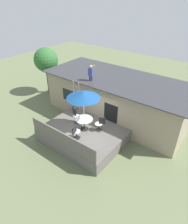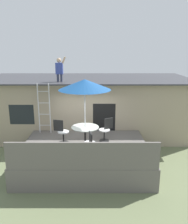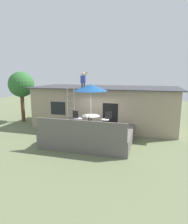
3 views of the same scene
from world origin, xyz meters
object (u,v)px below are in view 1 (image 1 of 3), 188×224
at_px(patio_table, 84,121).
at_px(patio_chair_near, 76,132).
at_px(patio_chair_right, 100,124).
at_px(patio_umbrella, 83,95).
at_px(step_ladder, 77,97).
at_px(backyard_tree, 46,60).
at_px(person_figure, 91,72).
at_px(patio_chair_left, 76,116).

distance_m(patio_table, patio_chair_near, 1.00).
height_order(patio_chair_right, patio_chair_near, same).
relative_size(patio_umbrella, step_ladder, 1.15).
bearing_deg(backyard_tree, patio_umbrella, -25.10).
xyz_separation_m(patio_table, patio_chair_near, (0.20, -0.98, -0.13)).
bearing_deg(patio_chair_right, patio_table, 0.00).
height_order(person_figure, patio_chair_right, person_figure).
relative_size(patio_umbrella, backyard_tree, 0.63).
bearing_deg(patio_umbrella, patio_chair_near, -78.49).
bearing_deg(patio_chair_near, person_figure, 12.24).
distance_m(patio_chair_left, patio_chair_right, 1.76).
height_order(patio_umbrella, patio_chair_near, patio_umbrella).
bearing_deg(step_ladder, patio_umbrella, -37.46).
relative_size(step_ladder, patio_chair_right, 2.39).
distance_m(step_ladder, person_figure, 1.94).
bearing_deg(person_figure, backyard_tree, 170.03).
xyz_separation_m(patio_table, patio_chair_left, (-0.93, 0.27, -0.13)).
bearing_deg(patio_chair_near, patio_table, 0.00).
bearing_deg(patio_chair_near, patio_umbrella, 0.00).
xyz_separation_m(person_figure, patio_chair_right, (2.01, -1.72, -2.30)).
xyz_separation_m(patio_chair_left, patio_chair_right, (1.74, 0.22, 0.00)).
xyz_separation_m(patio_umbrella, person_figure, (-1.20, 2.21, 0.41)).
bearing_deg(backyard_tree, step_ladder, -19.84).
distance_m(patio_umbrella, step_ladder, 2.60).
distance_m(patio_umbrella, backyard_tree, 7.53).
height_order(patio_table, backyard_tree, backyard_tree).
bearing_deg(patio_table, person_figure, 118.58).
bearing_deg(patio_chair_right, person_figure, -71.76).
xyz_separation_m(patio_table, patio_chair_right, (0.81, 0.49, -0.13)).
distance_m(person_figure, patio_chair_left, 3.02).
height_order(person_figure, patio_chair_left, person_figure).
relative_size(person_figure, patio_chair_right, 1.21).
xyz_separation_m(patio_table, backyard_tree, (-6.82, 3.19, 1.62)).
distance_m(patio_table, patio_chair_right, 0.95).
relative_size(patio_chair_left, patio_chair_near, 1.00).
bearing_deg(patio_chair_left, patio_umbrella, 0.00).
relative_size(patio_umbrella, patio_chair_near, 2.76).
bearing_deg(backyard_tree, patio_chair_left, -26.44).
bearing_deg(patio_chair_right, patio_chair_near, 36.18).
bearing_deg(person_figure, patio_table, -61.42).
bearing_deg(patio_table, backyard_tree, 154.90).
bearing_deg(patio_table, patio_chair_near, -78.49).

